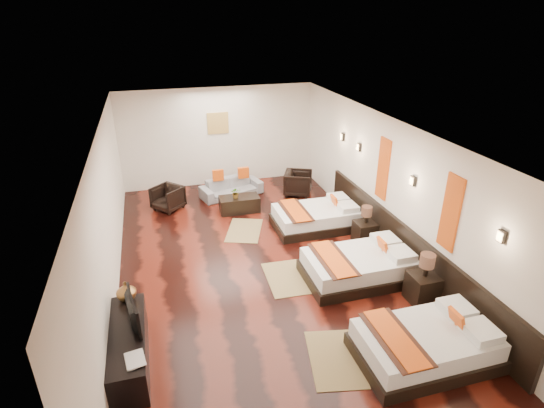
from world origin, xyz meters
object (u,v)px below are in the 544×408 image
object	(u,v)px
armchair_right	(298,183)
figurine	(126,291)
bed_mid	(359,266)
nightstand_b	(365,230)
coffee_table	(239,204)
table_plant	(236,193)
bed_far	(317,217)
tv	(128,312)
book	(125,363)
tv_console	(129,347)
nightstand_a	(423,285)
bed_near	(426,344)
armchair_left	(168,198)
sofa	(231,187)

from	to	relation	value
armchair_right	figurine	bearing A→B (deg)	160.14
bed_mid	armchair_right	xyz separation A→B (m)	(0.22, 4.20, 0.07)
nightstand_b	figurine	bearing A→B (deg)	-163.11
coffee_table	table_plant	xyz separation A→B (m)	(-0.09, -0.04, 0.34)
bed_mid	figurine	size ratio (longest dim) A/B	6.31
bed_far	armchair_right	world-z (taller)	bed_far
tv	armchair_right	size ratio (longest dim) A/B	1.10
nightstand_b	figurine	distance (m)	5.18
book	coffee_table	size ratio (longest dim) A/B	0.33
book	tv_console	bearing A→B (deg)	90.00
nightstand_a	nightstand_b	xyz separation A→B (m)	(0.00, 2.20, -0.03)
armchair_right	coffee_table	bearing A→B (deg)	134.20
bed_near	armchair_left	distance (m)	7.19
armchair_left	armchair_right	size ratio (longest dim) A/B	0.93
sofa	table_plant	xyz separation A→B (m)	(-0.09, -1.09, 0.30)
bed_mid	nightstand_b	size ratio (longest dim) A/B	2.36
nightstand_b	figurine	xyz separation A→B (m)	(-4.95, -1.50, 0.41)
tv	sofa	distance (m)	6.11
nightstand_b	bed_near	bearing A→B (deg)	-102.38
figurine	nightstand_a	bearing A→B (deg)	-7.99
bed_far	book	bearing A→B (deg)	-137.17
bed_near	book	distance (m)	4.24
bed_mid	coffee_table	size ratio (longest dim) A/B	2.05
table_plant	nightstand_b	bearing A→B (deg)	-43.44
nightstand_b	tv_console	distance (m)	5.45
nightstand_b	bed_mid	bearing A→B (deg)	-121.15
nightstand_b	sofa	xyz separation A→B (m)	(-2.33, 3.38, -0.06)
coffee_table	armchair_left	bearing A→B (deg)	159.82
bed_near	nightstand_a	size ratio (longest dim) A/B	2.10
tv_console	bed_near	bearing A→B (deg)	-15.06
nightstand_b	book	xyz separation A→B (m)	(-4.95, -2.91, 0.26)
bed_mid	armchair_right	world-z (taller)	bed_mid
tv_console	tv	bearing A→B (deg)	70.75
bed_mid	nightstand_a	size ratio (longest dim) A/B	2.15
armchair_left	table_plant	world-z (taller)	table_plant
bed_far	tv_console	distance (m)	5.32
book	table_plant	world-z (taller)	table_plant
bed_mid	bed_far	distance (m)	2.22
tv_console	table_plant	distance (m)	5.23
bed_near	armchair_right	distance (m)	6.38
bed_far	sofa	distance (m)	2.87
bed_far	nightstand_a	xyz separation A→B (m)	(0.75, -3.18, 0.08)
bed_near	figurine	distance (m)	4.63
armchair_left	table_plant	distance (m)	1.80
bed_far	armchair_left	size ratio (longest dim) A/B	2.87
bed_mid	table_plant	world-z (taller)	bed_mid
tv_console	book	world-z (taller)	book
nightstand_a	armchair_left	xyz separation A→B (m)	(-4.07, 5.16, -0.02)
figurine	coffee_table	size ratio (longest dim) A/B	0.32
tv_console	armchair_left	world-z (taller)	armchair_left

